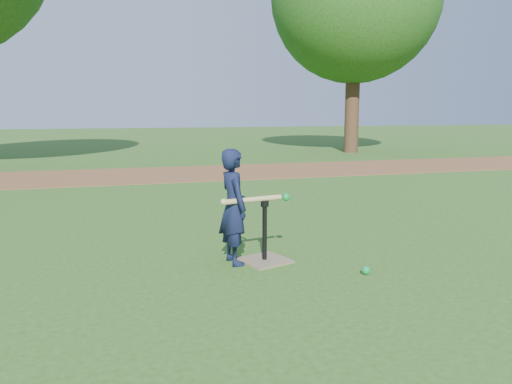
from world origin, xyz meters
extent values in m
plane|color=#285116|center=(0.00, 0.00, 0.00)|extent=(80.00, 80.00, 0.00)
cube|color=brown|center=(0.00, 7.50, 0.01)|extent=(24.00, 3.00, 0.01)
imported|color=#101732|center=(-0.68, 0.39, 0.56)|extent=(0.32, 0.44, 1.12)
sphere|color=#0D8F39|center=(0.39, -0.30, 0.04)|extent=(0.08, 0.08, 0.08)
cube|color=#7C6A4E|center=(-0.38, 0.35, 0.01)|extent=(0.55, 0.55, 0.02)
cylinder|color=black|center=(-0.38, 0.35, 0.30)|extent=(0.05, 0.05, 0.55)
cylinder|color=black|center=(-0.38, 0.35, 0.58)|extent=(0.08, 0.08, 0.06)
cylinder|color=tan|center=(-0.50, 0.33, 0.63)|extent=(0.60, 0.17, 0.05)
sphere|color=tan|center=(-0.80, 0.29, 0.63)|extent=(0.06, 0.06, 0.06)
sphere|color=#0D8F39|center=(-0.15, 0.38, 0.63)|extent=(0.08, 0.08, 0.08)
cylinder|color=#382316|center=(6.50, 12.00, 1.71)|extent=(0.50, 0.50, 3.42)
camera|label=1|loc=(-1.80, -4.20, 1.48)|focal=35.00mm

